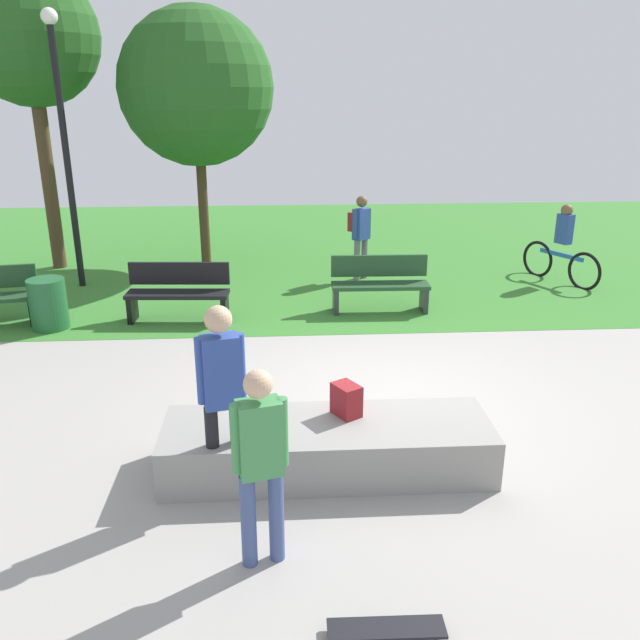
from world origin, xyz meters
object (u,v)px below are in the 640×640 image
object	(u,v)px
tree_young_birch	(196,88)
concrete_ledge	(327,446)
backpack_on_ledge	(346,400)
park_bench_far_left	(380,283)
skateboard_by_ledge	(386,629)
pedestrian_with_backpack	(360,230)
skater_watching	(222,386)
trash_bin	(48,304)
park_bench_center_lawn	(178,291)
tree_broad_elm	(29,38)
lamp_post	(63,128)
skater_performing_trick	(260,455)
cyclist_on_bicycle	(562,250)

from	to	relation	value
tree_young_birch	concrete_ledge	bearing A→B (deg)	-76.41
concrete_ledge	tree_young_birch	xyz separation A→B (m)	(-2.00, 8.25, 3.28)
backpack_on_ledge	park_bench_far_left	xyz separation A→B (m)	(1.02, 4.64, -0.17)
concrete_ledge	park_bench_far_left	size ratio (longest dim) A/B	1.95
skateboard_by_ledge	pedestrian_with_backpack	world-z (taller)	pedestrian_with_backpack
skater_watching	trash_bin	distance (m)	5.53
park_bench_center_lawn	tree_broad_elm	bearing A→B (deg)	130.24
park_bench_center_lawn	trash_bin	xyz separation A→B (m)	(-1.94, -0.28, -0.09)
skater_watching	park_bench_center_lawn	size ratio (longest dim) A/B	1.11
concrete_ledge	tree_broad_elm	xyz separation A→B (m)	(-5.00, 8.03, 4.16)
tree_broad_elm	pedestrian_with_backpack	bearing A→B (deg)	-11.61
park_bench_center_lawn	lamp_post	distance (m)	3.80
park_bench_center_lawn	trash_bin	world-z (taller)	park_bench_center_lawn
skateboard_by_ledge	park_bench_center_lawn	size ratio (longest dim) A/B	0.49
concrete_ledge	skater_performing_trick	distance (m)	1.59
skater_performing_trick	skateboard_by_ledge	bearing A→B (deg)	-44.11
skater_performing_trick	trash_bin	xyz separation A→B (m)	(-3.39, 5.55, -0.55)
backpack_on_ledge	skater_performing_trick	xyz separation A→B (m)	(-0.79, -1.47, 0.30)
skater_performing_trick	tree_young_birch	distance (m)	9.99
skateboard_by_ledge	trash_bin	bearing A→B (deg)	123.61
backpack_on_ledge	skater_watching	world-z (taller)	skater_watching
skater_performing_trick	skater_watching	distance (m)	1.04
park_bench_center_lawn	lamp_post	bearing A→B (deg)	135.54
backpack_on_ledge	lamp_post	bearing A→B (deg)	3.38
tree_broad_elm	pedestrian_with_backpack	world-z (taller)	tree_broad_elm
pedestrian_with_backpack	cyclist_on_bicycle	size ratio (longest dim) A/B	0.98
skater_performing_trick	skateboard_by_ledge	xyz separation A→B (m)	(0.84, -0.81, -0.88)
skateboard_by_ledge	cyclist_on_bicycle	distance (m)	9.65
tree_young_birch	trash_bin	distance (m)	5.46
concrete_ledge	tree_broad_elm	distance (m)	10.33
cyclist_on_bicycle	trash_bin	bearing A→B (deg)	-166.98
skater_performing_trick	park_bench_center_lawn	world-z (taller)	skater_performing_trick
backpack_on_ledge	lamp_post	world-z (taller)	lamp_post
concrete_ledge	skateboard_by_ledge	bearing A→B (deg)	-83.32
concrete_ledge	trash_bin	bearing A→B (deg)	133.10
skater_watching	tree_broad_elm	distance (m)	9.87
skateboard_by_ledge	concrete_ledge	bearing A→B (deg)	96.68
concrete_ledge	trash_bin	size ratio (longest dim) A/B	3.99
skater_watching	skateboard_by_ledge	world-z (taller)	skater_watching
concrete_ledge	lamp_post	bearing A→B (deg)	122.15
tree_young_birch	tree_broad_elm	bearing A→B (deg)	-175.73
tree_young_birch	tree_broad_elm	distance (m)	3.14
skater_performing_trick	park_bench_far_left	distance (m)	6.39
skater_performing_trick	lamp_post	bearing A→B (deg)	114.25
skater_performing_trick	tree_broad_elm	world-z (taller)	tree_broad_elm
concrete_ledge	lamp_post	world-z (taller)	lamp_post
skater_performing_trick	tree_broad_elm	bearing A→B (deg)	115.28
park_bench_center_lawn	trash_bin	bearing A→B (deg)	-171.77
skateboard_by_ledge	pedestrian_with_backpack	xyz separation A→B (m)	(0.87, 8.88, 0.90)
backpack_on_ledge	park_bench_center_lawn	size ratio (longest dim) A/B	0.20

